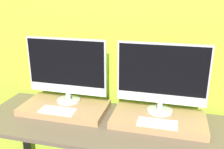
# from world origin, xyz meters

# --- Properties ---
(wall_back) EXTENTS (8.00, 0.04, 2.60)m
(wall_back) POSITION_xyz_m (0.00, 0.73, 1.30)
(wall_back) COLOR #9ED12D
(wall_back) RESTS_ON ground_plane
(workbench) EXTENTS (1.87, 0.66, 0.76)m
(workbench) POSITION_xyz_m (0.00, 0.33, 0.68)
(workbench) COLOR brown
(workbench) RESTS_ON ground_plane
(wooden_riser_left) EXTENTS (0.66, 0.36, 0.05)m
(wooden_riser_left) POSITION_xyz_m (-0.36, 0.42, 0.79)
(wooden_riser_left) COLOR #99754C
(wooden_riser_left) RESTS_ON workbench
(monitor_left) EXTENTS (0.64, 0.19, 0.51)m
(monitor_left) POSITION_xyz_m (-0.36, 0.50, 1.09)
(monitor_left) COLOR #B2B2B7
(monitor_left) RESTS_ON wooden_riser_left
(keyboard_left) EXTENTS (0.27, 0.11, 0.01)m
(keyboard_left) POSITION_xyz_m (-0.36, 0.31, 0.82)
(keyboard_left) COLOR silver
(keyboard_left) RESTS_ON wooden_riser_left
(wooden_riser_right) EXTENTS (0.66, 0.36, 0.05)m
(wooden_riser_right) POSITION_xyz_m (0.36, 0.42, 0.79)
(wooden_riser_right) COLOR #99754C
(wooden_riser_right) RESTS_ON workbench
(monitor_right) EXTENTS (0.64, 0.19, 0.51)m
(monitor_right) POSITION_xyz_m (0.36, 0.50, 1.09)
(monitor_right) COLOR #B2B2B7
(monitor_right) RESTS_ON wooden_riser_right
(keyboard_right) EXTENTS (0.27, 0.11, 0.01)m
(keyboard_right) POSITION_xyz_m (0.36, 0.31, 0.82)
(keyboard_right) COLOR silver
(keyboard_right) RESTS_ON wooden_riser_right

